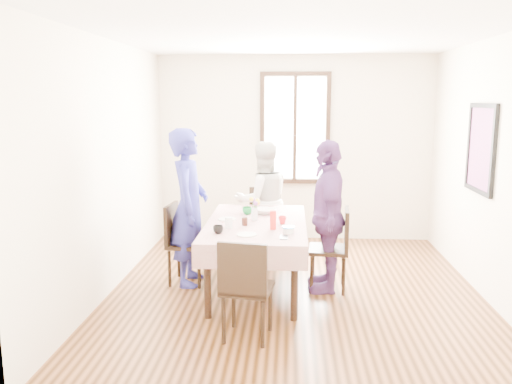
% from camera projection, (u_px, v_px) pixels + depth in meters
% --- Properties ---
extents(ground, '(4.50, 4.50, 0.00)m').
position_uv_depth(ground, '(294.00, 292.00, 5.66)').
color(ground, '#321B08').
rests_on(ground, ground).
extents(back_wall, '(4.00, 0.00, 4.00)m').
position_uv_depth(back_wall, '(295.00, 149.00, 7.63)').
color(back_wall, beige).
rests_on(back_wall, ground).
extents(right_wall, '(0.00, 4.50, 4.50)m').
position_uv_depth(right_wall, '(492.00, 171.00, 5.29)').
color(right_wall, beige).
rests_on(right_wall, ground).
extents(window_frame, '(1.02, 0.06, 1.62)m').
position_uv_depth(window_frame, '(295.00, 128.00, 7.56)').
color(window_frame, black).
rests_on(window_frame, back_wall).
extents(window_pane, '(0.90, 0.02, 1.50)m').
position_uv_depth(window_pane, '(295.00, 128.00, 7.56)').
color(window_pane, white).
rests_on(window_pane, back_wall).
extents(art_poster, '(0.04, 0.76, 0.96)m').
position_uv_depth(art_poster, '(481.00, 148.00, 5.55)').
color(art_poster, red).
rests_on(art_poster, right_wall).
extents(dining_table, '(0.94, 1.71, 0.75)m').
position_uv_depth(dining_table, '(256.00, 256.00, 5.67)').
color(dining_table, black).
rests_on(dining_table, ground).
extents(tablecloth, '(1.06, 1.83, 0.01)m').
position_uv_depth(tablecloth, '(256.00, 222.00, 5.61)').
color(tablecloth, '#52060B').
rests_on(tablecloth, dining_table).
extents(chair_left, '(0.46, 0.46, 0.91)m').
position_uv_depth(chair_left, '(188.00, 244.00, 5.87)').
color(chair_left, black).
rests_on(chair_left, ground).
extents(chair_right, '(0.45, 0.45, 0.91)m').
position_uv_depth(chair_right, '(328.00, 249.00, 5.66)').
color(chair_right, black).
rests_on(chair_right, ground).
extents(chair_far, '(0.47, 0.47, 0.91)m').
position_uv_depth(chair_far, '(262.00, 224.00, 6.82)').
color(chair_far, black).
rests_on(chair_far, ground).
extents(chair_near, '(0.48, 0.48, 0.91)m').
position_uv_depth(chair_near, '(247.00, 288.00, 4.50)').
color(chair_near, black).
rests_on(chair_near, ground).
extents(person_left, '(0.43, 0.65, 1.76)m').
position_uv_depth(person_left, '(189.00, 207.00, 5.79)').
color(person_left, navy).
rests_on(person_left, ground).
extents(person_far, '(0.90, 0.81, 1.54)m').
position_uv_depth(person_far, '(262.00, 200.00, 6.74)').
color(person_far, silver).
rests_on(person_far, ground).
extents(person_right, '(0.41, 0.97, 1.65)m').
position_uv_depth(person_right, '(327.00, 216.00, 5.60)').
color(person_right, '#573069').
rests_on(person_right, ground).
extents(mug_black, '(0.13, 0.13, 0.08)m').
position_uv_depth(mug_black, '(218.00, 229.00, 5.12)').
color(mug_black, black).
rests_on(mug_black, tablecloth).
extents(mug_flag, '(0.13, 0.13, 0.08)m').
position_uv_depth(mug_flag, '(282.00, 220.00, 5.51)').
color(mug_flag, red).
rests_on(mug_flag, tablecloth).
extents(mug_green, '(0.12, 0.12, 0.09)m').
position_uv_depth(mug_green, '(247.00, 211.00, 5.96)').
color(mug_green, '#0C7226').
rests_on(mug_green, tablecloth).
extents(serving_bowl, '(0.31, 0.31, 0.06)m').
position_uv_depth(serving_bowl, '(265.00, 211.00, 6.00)').
color(serving_bowl, white).
rests_on(serving_bowl, tablecloth).
extents(juice_carton, '(0.06, 0.06, 0.20)m').
position_uv_depth(juice_carton, '(273.00, 220.00, 5.27)').
color(juice_carton, red).
rests_on(juice_carton, tablecloth).
extents(butter_tub, '(0.11, 0.11, 0.05)m').
position_uv_depth(butter_tub, '(288.00, 230.00, 5.14)').
color(butter_tub, white).
rests_on(butter_tub, tablecloth).
extents(jam_jar, '(0.06, 0.06, 0.08)m').
position_uv_depth(jam_jar, '(245.00, 222.00, 5.44)').
color(jam_jar, black).
rests_on(jam_jar, tablecloth).
extents(drinking_glass, '(0.08, 0.08, 0.11)m').
position_uv_depth(drinking_glass, '(229.00, 223.00, 5.33)').
color(drinking_glass, silver).
rests_on(drinking_glass, tablecloth).
extents(smartphone, '(0.08, 0.15, 0.01)m').
position_uv_depth(smartphone, '(284.00, 237.00, 4.97)').
color(smartphone, black).
rests_on(smartphone, tablecloth).
extents(flower_vase, '(0.07, 0.07, 0.14)m').
position_uv_depth(flower_vase, '(255.00, 214.00, 5.67)').
color(flower_vase, silver).
rests_on(flower_vase, tablecloth).
extents(plate_left, '(0.20, 0.20, 0.01)m').
position_uv_depth(plate_left, '(227.00, 219.00, 5.71)').
color(plate_left, white).
rests_on(plate_left, tablecloth).
extents(plate_far, '(0.20, 0.20, 0.01)m').
position_uv_depth(plate_far, '(258.00, 209.00, 6.23)').
color(plate_far, white).
rests_on(plate_far, tablecloth).
extents(plate_near, '(0.20, 0.20, 0.01)m').
position_uv_depth(plate_near, '(247.00, 235.00, 5.06)').
color(plate_near, white).
rests_on(plate_near, tablecloth).
extents(butter_lid, '(0.12, 0.12, 0.01)m').
position_uv_depth(butter_lid, '(288.00, 227.00, 5.13)').
color(butter_lid, blue).
rests_on(butter_lid, butter_tub).
extents(flower_bunch, '(0.09, 0.09, 0.10)m').
position_uv_depth(flower_bunch, '(255.00, 204.00, 5.65)').
color(flower_bunch, yellow).
rests_on(flower_bunch, flower_vase).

